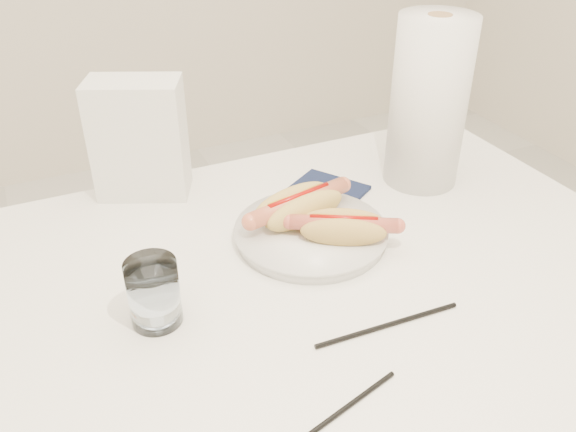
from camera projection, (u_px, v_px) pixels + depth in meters
name	position (u px, v px, depth m)	size (l,w,h in m)	color
table	(282.00, 313.00, 0.92)	(1.20, 0.80, 0.75)	white
plate	(311.00, 235.00, 0.97)	(0.24, 0.24, 0.02)	silver
hotdog_left	(299.00, 207.00, 0.98)	(0.19, 0.11, 0.05)	#D4B055
hotdog_right	(343.00, 228.00, 0.93)	(0.16, 0.12, 0.05)	tan
water_glass	(154.00, 293.00, 0.79)	(0.07, 0.07, 0.10)	white
chopstick_near	(335.00, 415.00, 0.68)	(0.01, 0.01, 0.19)	black
chopstick_far	(388.00, 325.00, 0.80)	(0.01, 0.01, 0.21)	black
napkin_box	(139.00, 139.00, 1.06)	(0.16, 0.09, 0.21)	silver
navy_napkin	(324.00, 193.00, 1.10)	(0.13, 0.13, 0.01)	#111936
paper_towel_roll	(429.00, 103.00, 1.07)	(0.14, 0.14, 0.31)	silver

